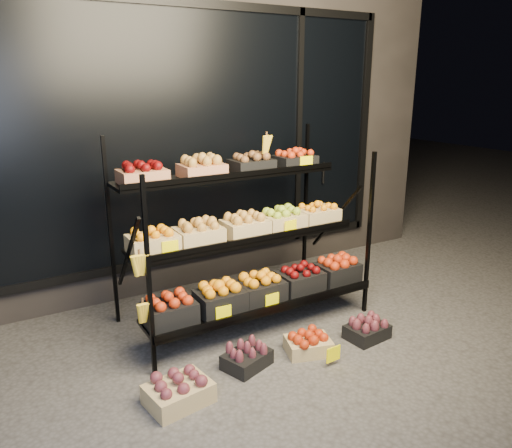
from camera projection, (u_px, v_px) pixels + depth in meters
ground at (284, 348)px, 4.04m from camera, size 24.00×24.00×0.00m
building at (160, 110)px, 5.68m from camera, size 6.00×2.08×3.50m
display_rack at (245, 237)px, 4.30m from camera, size 2.18×1.02×1.73m
tag_floor_b at (333, 359)px, 3.78m from camera, size 0.13×0.01×0.12m
floor_crate_left at (178, 390)px, 3.34m from camera, size 0.46×0.36×0.21m
floor_crate_midleft at (247, 357)px, 3.76m from camera, size 0.41×0.35×0.18m
floor_crate_midright at (308, 343)px, 3.96m from camera, size 0.41×0.35×0.18m
floor_crate_right at (367, 329)px, 4.18m from camera, size 0.36×0.28×0.18m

